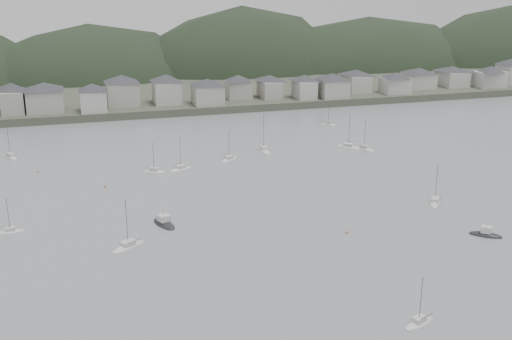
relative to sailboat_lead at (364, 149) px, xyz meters
name	(u,v)px	position (x,y,z in m)	size (l,w,h in m)	color
far_shore_land	(147,69)	(-45.08, 190.25, 1.32)	(900.00, 250.00, 3.00)	#383D2D
forested_ridge	(163,99)	(-40.25, 164.65, -11.46)	(851.55, 103.94, 102.57)	black
waterfront_town	(296,83)	(5.50, 78.59, 8.48)	(451.48, 28.46, 12.92)	#9F9E91
sailboat_lead	(364,149)	(0.00, 0.00, 0.00)	(6.01, 7.99, 10.65)	beige
moored_fleet	(128,220)	(-78.69, -40.47, 0.00)	(188.63, 173.51, 13.13)	beige
motor_launch_near	(486,234)	(-5.85, -71.08, 0.12)	(6.99, 6.38, 3.69)	black
motor_launch_far	(164,223)	(-71.18, -44.99, 0.11)	(5.63, 8.98, 4.01)	black
mooring_buoys	(286,226)	(-45.42, -54.18, -0.03)	(145.64, 124.95, 0.70)	#B06A3A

